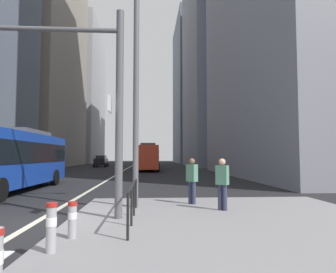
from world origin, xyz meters
TOP-DOWN VIEW (x-y plane):
  - ground_plane at (0.00, 20.00)m, footprint 160.00×160.00m
  - median_island at (5.50, -1.00)m, footprint 9.00×10.00m
  - lane_centre_line at (0.00, 30.00)m, footprint 0.20×80.00m
  - office_tower_left_mid at (-16.00, 46.98)m, footprint 10.37×25.14m
  - office_tower_left_far at (-16.00, 74.51)m, footprint 11.13×22.46m
  - office_tower_right_mid at (17.00, 47.23)m, footprint 12.92×20.50m
  - office_tower_right_far at (17.00, 72.12)m, footprint 13.20×22.75m
  - city_bus_blue_oncoming at (-4.08, 7.85)m, footprint 2.79×11.09m
  - city_bus_red_receding at (3.15, 30.31)m, footprint 2.84×10.77m
  - car_oncoming_mid at (-4.84, 43.14)m, footprint 2.07×4.58m
  - car_receding_near at (3.96, 45.90)m, footprint 2.17×4.21m
  - traffic_signal_gantry at (0.04, -0.07)m, footprint 6.91×0.65m
  - street_lamp_post at (2.77, 1.85)m, footprint 5.50×0.32m
  - bollard_left at (1.46, -3.03)m, footprint 0.20×0.20m
  - bollard_right at (1.60, -2.07)m, footprint 0.20×0.20m
  - pedestrian_railing at (2.80, -0.34)m, footprint 0.06×3.99m
  - pedestrian_waiting at (5.61, 1.02)m, footprint 0.45×0.42m
  - pedestrian_walking at (4.81, 2.36)m, footprint 0.43×0.44m

SIDE VIEW (x-z plane):
  - ground_plane at x=0.00m, z-range 0.00..0.00m
  - lane_centre_line at x=0.00m, z-range 0.00..0.01m
  - median_island at x=5.50m, z-range 0.00..0.15m
  - bollard_right at x=1.60m, z-range 0.20..0.97m
  - bollard_left at x=1.46m, z-range 0.20..1.10m
  - pedestrian_railing at x=2.80m, z-range 0.38..1.36m
  - car_receding_near at x=3.96m, z-range 0.02..1.96m
  - car_oncoming_mid at x=-4.84m, z-range 0.02..1.96m
  - pedestrian_walking at x=4.81m, z-range 0.24..1.90m
  - pedestrian_waiting at x=5.61m, z-range 0.24..1.91m
  - city_bus_red_receding at x=3.15m, z-range 0.14..3.54m
  - city_bus_blue_oncoming at x=-4.08m, z-range 0.14..3.54m
  - traffic_signal_gantry at x=0.04m, z-range 1.15..7.15m
  - street_lamp_post at x=2.77m, z-range 1.28..9.28m
  - office_tower_left_far at x=-16.00m, z-range 0.00..37.60m
  - office_tower_right_far at x=17.00m, z-range 0.00..38.24m
  - office_tower_right_mid at x=17.00m, z-range 0.00..39.76m
  - office_tower_left_mid at x=-16.00m, z-range 0.00..41.78m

